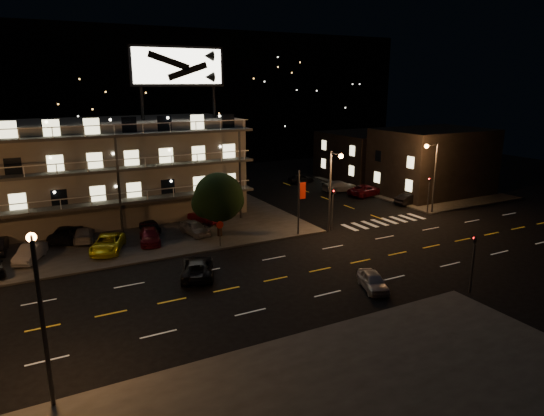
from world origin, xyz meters
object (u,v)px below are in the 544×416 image
road_car_east (373,281)px  road_car_west (197,267)px  lot_car_7 (84,234)px  side_car_0 (411,199)px  lot_car_2 (108,244)px  tree (218,199)px  lot_car_4 (195,228)px

road_car_east → road_car_west: road_car_west is taller
lot_car_7 → road_car_west: bearing=126.7°
side_car_0 → lot_car_2: bearing=87.6°
lot_car_7 → side_car_0: bearing=-176.1°
side_car_0 → road_car_east: 26.53m
tree → side_car_0: 25.47m
lot_car_2 → lot_car_4: 8.31m
lot_car_7 → side_car_0: 37.04m
lot_car_7 → road_car_west: (6.57, -12.61, -0.06)m
tree → lot_car_4: size_ratio=1.55×
tree → road_car_east: (5.24, -16.32, -3.15)m
lot_car_7 → side_car_0: size_ratio=1.01×
lot_car_2 → lot_car_4: (8.25, 1.02, -0.02)m
side_car_0 → lot_car_7: bearing=81.3°
side_car_0 → road_car_west: road_car_west is taller
lot_car_2 → lot_car_4: size_ratio=1.27×
tree → side_car_0: size_ratio=1.46×
lot_car_4 → side_car_0: bearing=-11.1°
lot_car_4 → road_car_west: lot_car_4 is taller
lot_car_4 → road_car_west: 10.13m
road_car_west → lot_car_2: bearing=-38.7°
lot_car_4 → road_car_east: 19.17m
lot_car_2 → road_car_east: lot_car_2 is taller
lot_car_4 → road_car_east: lot_car_4 is taller
tree → road_car_east: size_ratio=1.66×
road_car_east → road_car_west: size_ratio=0.73×
lot_car_2 → road_car_west: 10.02m
lot_car_4 → lot_car_7: size_ratio=0.93×
lot_car_7 → tree: bearing=168.3°
tree → lot_car_4: (-1.93, 1.46, -2.96)m
tree → lot_car_2: (-10.18, 0.44, -2.94)m
tree → side_car_0: tree is taller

